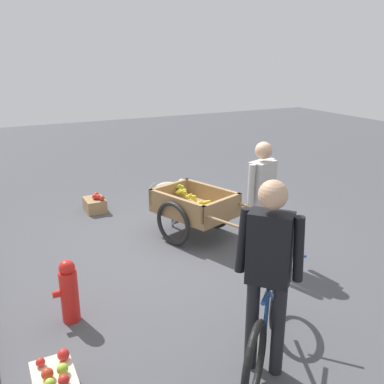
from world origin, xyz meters
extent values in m
plane|color=#47474C|center=(0.00, 0.00, 0.00)|extent=(24.00, 24.00, 0.00)
cube|color=#937047|center=(0.30, -0.22, 0.40)|extent=(1.30, 1.12, 0.10)
cube|color=#937047|center=(0.79, -0.04, 0.57)|extent=(0.32, 0.77, 0.24)
cube|color=#937047|center=(-0.19, -0.39, 0.57)|extent=(0.32, 0.77, 0.24)
cube|color=#937047|center=(0.17, 0.13, 0.57)|extent=(1.06, 0.42, 0.24)
cube|color=#937047|center=(0.42, -0.57, 0.57)|extent=(1.06, 0.42, 0.24)
torus|color=black|center=(0.15, 0.20, 0.32)|extent=(0.62, 0.27, 0.64)
torus|color=black|center=(0.44, -0.63, 0.32)|extent=(0.62, 0.27, 0.64)
cylinder|color=gray|center=(0.30, -0.22, 0.32)|extent=(0.33, 0.84, 0.04)
cylinder|color=#937047|center=(-0.60, -0.17, 0.55)|extent=(0.53, 0.22, 0.04)
cylinder|color=#937047|center=(-0.37, -0.81, 0.55)|extent=(0.53, 0.22, 0.04)
cylinder|color=gray|center=(0.74, -0.06, 0.18)|extent=(0.04, 0.04, 0.35)
ellipsoid|color=gold|center=(0.54, -0.18, 0.58)|extent=(0.17, 0.10, 0.16)
ellipsoid|color=gold|center=(0.55, -0.17, 0.59)|extent=(0.19, 0.09, 0.10)
ellipsoid|color=gold|center=(0.56, -0.16, 0.60)|extent=(0.19, 0.12, 0.05)
ellipsoid|color=gold|center=(0.57, -0.15, 0.61)|extent=(0.19, 0.11, 0.10)
ellipsoid|color=gold|center=(0.58, -0.14, 0.62)|extent=(0.17, 0.14, 0.13)
ellipsoid|color=gold|center=(0.12, -0.29, 0.50)|extent=(0.18, 0.10, 0.14)
ellipsoid|color=gold|center=(0.13, -0.28, 0.51)|extent=(0.18, 0.05, 0.05)
ellipsoid|color=gold|center=(0.15, -0.27, 0.52)|extent=(0.18, 0.13, 0.12)
ellipsoid|color=gold|center=(0.22, -0.10, 0.51)|extent=(0.18, 0.07, 0.14)
ellipsoid|color=gold|center=(0.24, -0.09, 0.52)|extent=(0.18, 0.14, 0.05)
ellipsoid|color=gold|center=(0.26, -0.08, 0.53)|extent=(0.18, 0.09, 0.14)
ellipsoid|color=gold|center=(-0.03, -0.28, 0.57)|extent=(0.19, 0.09, 0.13)
ellipsoid|color=gold|center=(-0.03, -0.27, 0.58)|extent=(0.19, 0.06, 0.11)
ellipsoid|color=gold|center=(-0.02, -0.26, 0.59)|extent=(0.19, 0.08, 0.05)
ellipsoid|color=gold|center=(-0.01, -0.25, 0.60)|extent=(0.19, 0.11, 0.09)
ellipsoid|color=gold|center=(0.00, -0.24, 0.61)|extent=(0.18, 0.10, 0.13)
ellipsoid|color=gold|center=(0.66, -0.18, 0.55)|extent=(0.17, 0.14, 0.13)
ellipsoid|color=gold|center=(0.67, -0.17, 0.56)|extent=(0.18, 0.14, 0.09)
ellipsoid|color=gold|center=(0.68, -0.16, 0.57)|extent=(0.18, 0.14, 0.08)
ellipsoid|color=gold|center=(0.69, -0.15, 0.58)|extent=(0.17, 0.05, 0.15)
ellipsoid|color=gold|center=(0.27, 0.04, 0.49)|extent=(0.17, 0.06, 0.15)
ellipsoid|color=gold|center=(0.28, 0.05, 0.50)|extent=(0.16, 0.16, 0.09)
ellipsoid|color=gold|center=(0.30, 0.06, 0.51)|extent=(0.17, 0.16, 0.09)
ellipsoid|color=gold|center=(0.31, 0.07, 0.52)|extent=(0.16, 0.15, 0.13)
ellipsoid|color=gold|center=(0.33, -0.20, 0.58)|extent=(0.17, 0.14, 0.14)
ellipsoid|color=gold|center=(0.34, -0.19, 0.59)|extent=(0.17, 0.15, 0.08)
ellipsoid|color=gold|center=(0.35, -0.18, 0.60)|extent=(0.17, 0.15, 0.09)
ellipsoid|color=gold|center=(0.36, -0.17, 0.61)|extent=(0.18, 0.06, 0.15)
ellipsoid|color=gold|center=(0.27, -0.05, 0.51)|extent=(0.17, 0.14, 0.14)
ellipsoid|color=gold|center=(0.28, -0.04, 0.52)|extent=(0.16, 0.16, 0.09)
ellipsoid|color=gold|center=(0.28, -0.03, 0.53)|extent=(0.18, 0.05, 0.05)
ellipsoid|color=gold|center=(0.29, -0.02, 0.54)|extent=(0.18, 0.14, 0.10)
ellipsoid|color=gold|center=(0.30, -0.01, 0.55)|extent=(0.17, 0.13, 0.14)
ellipsoid|color=gold|center=(0.72, -0.22, 0.60)|extent=(0.16, 0.14, 0.15)
ellipsoid|color=gold|center=(0.73, -0.20, 0.61)|extent=(0.17, 0.15, 0.10)
ellipsoid|color=gold|center=(0.74, -0.20, 0.62)|extent=(0.18, 0.14, 0.05)
ellipsoid|color=gold|center=(0.75, -0.19, 0.63)|extent=(0.18, 0.13, 0.10)
ellipsoid|color=gold|center=(0.76, -0.18, 0.64)|extent=(0.18, 0.05, 0.13)
ellipsoid|color=gold|center=(0.04, -0.19, 0.56)|extent=(0.18, 0.09, 0.13)
ellipsoid|color=gold|center=(0.06, -0.18, 0.57)|extent=(0.18, 0.14, 0.05)
ellipsoid|color=gold|center=(0.08, -0.16, 0.58)|extent=(0.16, 0.14, 0.14)
cylinder|color=black|center=(-0.83, -0.50, 0.39)|extent=(0.11, 0.11, 0.78)
cylinder|color=black|center=(-0.75, -0.70, 0.39)|extent=(0.11, 0.11, 0.78)
cube|color=#B7B2AD|center=(-0.79, -0.60, 1.06)|extent=(0.30, 0.39, 0.55)
sphere|color=tan|center=(-0.79, -0.60, 1.47)|extent=(0.21, 0.21, 0.21)
cylinder|color=#B7B2AD|center=(-0.86, -0.39, 1.08)|extent=(0.08, 0.09, 0.50)
cylinder|color=#B7B2AD|center=(-0.72, -0.81, 1.08)|extent=(0.08, 0.14, 0.50)
torus|color=black|center=(-2.05, 0.05, 0.33)|extent=(0.49, 0.53, 0.66)
torus|color=black|center=(-2.71, 0.80, 0.33)|extent=(0.49, 0.53, 0.66)
cylinder|color=#234C93|center=(-2.38, 0.42, 0.73)|extent=(0.43, 0.47, 0.04)
cylinder|color=#234C93|center=(-2.46, 0.51, 0.56)|extent=(0.10, 0.10, 0.45)
cylinder|color=#234C93|center=(-2.26, 0.29, 0.51)|extent=(0.38, 0.42, 0.43)
ellipsoid|color=black|center=(-2.47, 0.53, 0.82)|extent=(0.20, 0.08, 0.06)
cylinder|color=#234C93|center=(-2.08, 0.09, 0.83)|extent=(0.36, 0.33, 0.03)
cylinder|color=black|center=(-2.40, 0.61, 0.42)|extent=(0.11, 0.11, 0.84)
cylinder|color=black|center=(-2.56, 0.46, 0.42)|extent=(0.11, 0.11, 0.84)
cube|color=black|center=(-2.48, 0.54, 1.14)|extent=(0.39, 0.38, 0.60)
sphere|color=tan|center=(-2.48, 0.54, 1.58)|extent=(0.23, 0.23, 0.23)
cylinder|color=black|center=(-2.32, 0.68, 1.17)|extent=(0.08, 0.12, 0.54)
cylinder|color=black|center=(-2.64, 0.39, 1.17)|extent=(0.08, 0.11, 0.54)
ellipsoid|color=beige|center=(1.90, -0.48, 0.27)|extent=(0.26, 0.47, 0.18)
sphere|color=beige|center=(1.85, -0.74, 0.33)|extent=(0.14, 0.14, 0.14)
cylinder|color=beige|center=(1.96, -0.20, 0.31)|extent=(0.04, 0.11, 0.12)
cylinder|color=beige|center=(1.93, -0.62, 0.09)|extent=(0.04, 0.04, 0.18)
cylinder|color=beige|center=(1.82, -0.60, 0.09)|extent=(0.04, 0.04, 0.18)
cylinder|color=beige|center=(1.98, -0.36, 0.09)|extent=(0.04, 0.04, 0.18)
cylinder|color=beige|center=(1.88, -0.34, 0.09)|extent=(0.04, 0.04, 0.18)
cylinder|color=red|center=(-1.03, 1.86, 0.28)|extent=(0.18, 0.18, 0.55)
sphere|color=red|center=(-1.03, 1.86, 0.59)|extent=(0.16, 0.16, 0.16)
cylinder|color=red|center=(-0.92, 1.86, 0.33)|extent=(0.10, 0.07, 0.07)
cylinder|color=red|center=(-1.03, 1.97, 0.33)|extent=(0.07, 0.10, 0.07)
cylinder|color=#1966B2|center=(1.18, -1.24, 0.14)|extent=(0.28, 0.28, 0.28)
sphere|color=red|center=(-2.17, 2.13, 0.26)|extent=(0.09, 0.09, 0.09)
sphere|color=#99BF33|center=(-2.04, 2.12, 0.26)|extent=(0.09, 0.09, 0.09)
sphere|color=#B23319|center=(-2.05, 2.23, 0.27)|extent=(0.09, 0.09, 0.09)
sphere|color=red|center=(-1.88, 2.26, 0.26)|extent=(0.07, 0.07, 0.07)
sphere|color=red|center=(-1.88, 2.08, 0.27)|extent=(0.10, 0.10, 0.10)
sphere|color=#99BF33|center=(-2.16, 2.23, 0.26)|extent=(0.08, 0.08, 0.08)
cube|color=#99754C|center=(1.98, 0.84, 0.11)|extent=(0.44, 0.32, 0.22)
sphere|color=#B23319|center=(2.05, 0.79, 0.27)|extent=(0.09, 0.09, 0.09)
sphere|color=#B23319|center=(1.83, 0.75, 0.27)|extent=(0.09, 0.09, 0.09)
sphere|color=red|center=(1.91, 0.79, 0.26)|extent=(0.09, 0.09, 0.09)
sphere|color=red|center=(1.95, 0.84, 0.27)|extent=(0.10, 0.10, 0.10)
camera|label=1|loc=(-4.91, 2.44, 2.59)|focal=39.96mm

